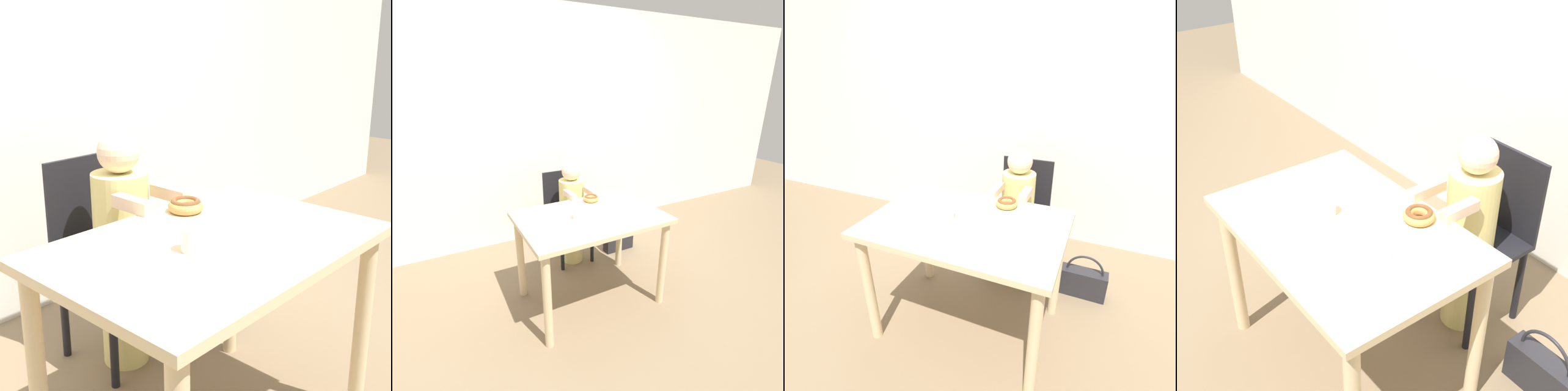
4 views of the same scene
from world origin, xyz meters
TOP-DOWN VIEW (x-y plane):
  - ground_plane at (0.00, 0.00)m, footprint 12.00×12.00m
  - dining_table at (0.00, 0.00)m, footprint 1.10×0.75m
  - chair at (0.12, 0.73)m, footprint 0.39×0.41m
  - child_figure at (0.12, 0.61)m, footprint 0.25×0.41m
  - donut at (0.15, 0.26)m, footprint 0.13×0.13m
  - napkin at (0.09, 0.04)m, footprint 0.27×0.27m
  - handbag at (0.66, 0.57)m, footprint 0.32×0.11m
  - cup at (-0.11, -0.01)m, footprint 0.07×0.07m
  - plate at (0.20, -0.02)m, footprint 0.19×0.19m

SIDE VIEW (x-z plane):
  - ground_plane at x=0.00m, z-range 0.00..0.00m
  - handbag at x=0.66m, z-range -0.05..0.29m
  - chair at x=0.12m, z-range 0.02..0.93m
  - child_figure at x=0.12m, z-range 0.01..1.05m
  - dining_table at x=0.00m, z-range 0.27..1.04m
  - napkin at x=0.09m, z-range 0.77..0.78m
  - plate at x=0.20m, z-range 0.77..0.78m
  - donut at x=0.15m, z-range 0.78..0.83m
  - cup at x=-0.11m, z-range 0.77..0.85m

